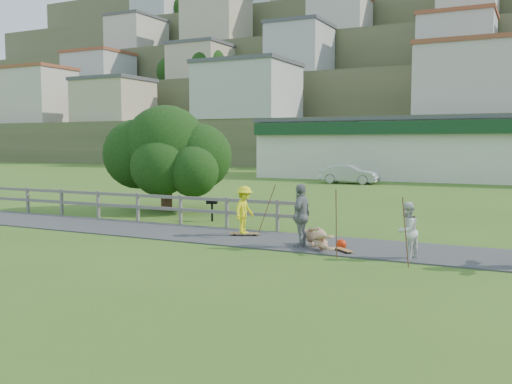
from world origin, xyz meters
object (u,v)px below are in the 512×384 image
(skater_fallen, at_px, (317,238))
(tree, at_px, (166,172))
(skater_rider, at_px, (244,213))
(car_silver, at_px, (350,174))
(spectator_a, at_px, (407,231))
(spectator_b, at_px, (301,216))
(bbq, at_px, (212,210))

(skater_fallen, bearing_deg, tree, 104.22)
(skater_rider, relative_size, skater_fallen, 0.85)
(car_silver, bearing_deg, spectator_a, -158.39)
(spectator_b, relative_size, car_silver, 0.44)
(spectator_a, relative_size, spectator_b, 0.81)
(skater_rider, distance_m, car_silver, 25.03)
(skater_rider, bearing_deg, skater_fallen, -109.23)
(skater_rider, height_order, skater_fallen, skater_rider)
(car_silver, xyz_separation_m, tree, (-2.45, -19.87, 1.05))
(skater_rider, height_order, tree, tree)
(spectator_a, xyz_separation_m, spectator_b, (-3.08, 0.28, 0.18))
(car_silver, relative_size, tree, 0.71)
(spectator_b, height_order, car_silver, spectator_b)
(car_silver, distance_m, tree, 20.05)
(tree, bearing_deg, spectator_b, -33.57)
(spectator_a, xyz_separation_m, bbq, (-8.30, 4.02, -0.31))
(skater_fallen, distance_m, spectator_b, 0.80)
(skater_rider, xyz_separation_m, spectator_b, (2.41, -1.07, 0.16))
(spectator_a, height_order, car_silver, spectator_a)
(spectator_a, relative_size, bbq, 1.67)
(bbq, bearing_deg, skater_rider, -65.32)
(car_silver, distance_m, bbq, 22.07)
(skater_fallen, height_order, spectator_a, spectator_a)
(skater_fallen, xyz_separation_m, car_silver, (-6.95, 25.79, 0.37))
(skater_fallen, xyz_separation_m, spectator_b, (-0.51, 0.02, 0.61))
(spectator_a, bearing_deg, skater_fallen, -76.57)
(spectator_b, distance_m, tree, 10.70)
(spectator_a, distance_m, bbq, 9.22)
(skater_rider, height_order, bbq, skater_rider)
(spectator_b, xyz_separation_m, car_silver, (-6.44, 25.77, -0.24))
(bbq, bearing_deg, spectator_a, -47.67)
(skater_rider, height_order, spectator_a, skater_rider)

